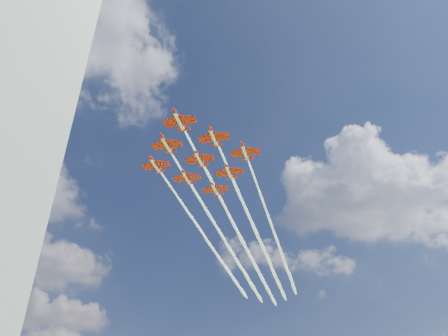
{
  "coord_description": "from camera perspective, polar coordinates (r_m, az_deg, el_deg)",
  "views": [
    {
      "loc": [
        -51.05,
        -95.49,
        4.0
      ],
      "look_at": [
        6.49,
        4.27,
        79.54
      ],
      "focal_mm": 35.0,
      "sensor_mm": 36.0,
      "label": 1
    }
  ],
  "objects": [
    {
      "name": "jet_lead",
      "position": [
        175.57,
        1.88,
        -8.49
      ],
      "size": [
        106.0,
        109.78,
        2.53
      ],
      "rotation": [
        0.0,
        0.0,
        0.8
      ],
      "color": "#B11309"
    },
    {
      "name": "jet_row2_port",
      "position": [
        182.61,
        4.66,
        -9.41
      ],
      "size": [
        106.0,
        109.78,
        2.53
      ],
      "rotation": [
        0.0,
        0.0,
        0.8
      ],
      "color": "#B11309"
    },
    {
      "name": "jet_row2_starb",
      "position": [
        185.1,
        0.36,
        -9.86
      ],
      "size": [
        106.0,
        109.78,
        2.53
      ],
      "rotation": [
        0.0,
        0.0,
        0.8
      ],
      "color": "#B11309"
    },
    {
      "name": "jet_row3_port",
      "position": [
        190.08,
        7.25,
        -10.24
      ],
      "size": [
        106.0,
        109.78,
        2.53
      ],
      "rotation": [
        0.0,
        0.0,
        0.8
      ],
      "color": "#B11309"
    },
    {
      "name": "jet_row3_centre",
      "position": [
        191.97,
        3.07,
        -10.7
      ],
      "size": [
        106.0,
        109.78,
        2.53
      ],
      "rotation": [
        0.0,
        0.0,
        0.8
      ],
      "color": "#B11309"
    },
    {
      "name": "jet_row3_starb",
      "position": [
        194.85,
        -1.01,
        -11.09
      ],
      "size": [
        106.0,
        109.78,
        2.53
      ],
      "rotation": [
        0.0,
        0.0,
        0.8
      ],
      "color": "#B11309"
    },
    {
      "name": "jet_row4_port",
      "position": [
        199.27,
        5.6,
        -11.46
      ],
      "size": [
        106.0,
        109.78,
        2.53
      ],
      "rotation": [
        0.0,
        0.0,
        0.8
      ],
      "color": "#B11309"
    },
    {
      "name": "jet_row4_starb",
      "position": [
        201.56,
        1.62,
        -11.86
      ],
      "size": [
        106.0,
        109.78,
        2.53
      ],
      "rotation": [
        0.0,
        0.0,
        0.8
      ],
      "color": "#B11309"
    },
    {
      "name": "jet_tail",
      "position": [
        208.69,
        4.09,
        -12.55
      ],
      "size": [
        106.0,
        109.78,
        2.53
      ],
      "rotation": [
        0.0,
        0.0,
        0.8
      ],
      "color": "#B11309"
    }
  ]
}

